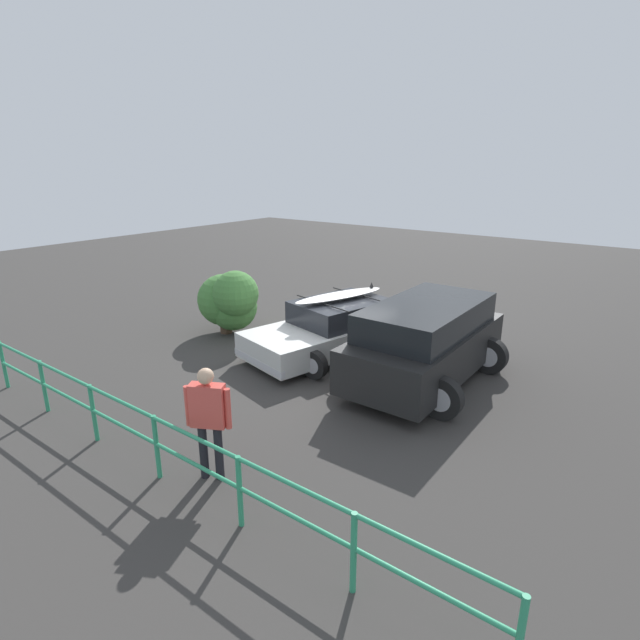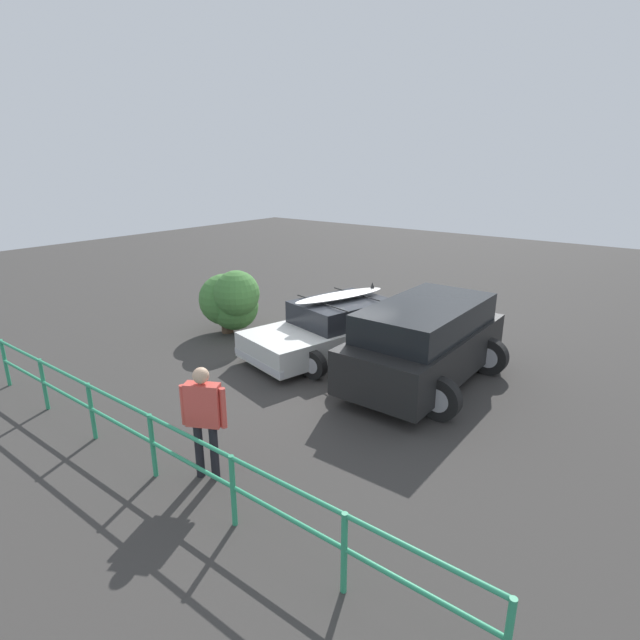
% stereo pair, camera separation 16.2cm
% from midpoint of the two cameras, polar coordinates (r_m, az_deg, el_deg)
% --- Properties ---
extents(ground_plane, '(44.00, 44.00, 0.02)m').
position_cam_midpoint_polar(ground_plane, '(12.03, 0.57, -3.90)').
color(ground_plane, '#383533').
rests_on(ground_plane, ground).
extents(sedan_car, '(3.04, 4.78, 1.54)m').
position_cam_midpoint_polar(sedan_car, '(12.01, 1.51, -0.85)').
color(sedan_car, silver).
rests_on(sedan_car, ground).
extents(suv_car, '(2.67, 4.40, 1.71)m').
position_cam_midpoint_polar(suv_car, '(10.45, 11.57, -2.39)').
color(suv_car, black).
rests_on(suv_car, ground).
extents(person_bystander, '(0.60, 0.40, 1.73)m').
position_cam_midpoint_polar(person_bystander, '(7.30, -13.28, -10.40)').
color(person_bystander, black).
rests_on(person_bystander, ground).
extents(railing_fence, '(10.20, 0.10, 1.00)m').
position_cam_midpoint_polar(railing_fence, '(7.69, -18.87, -12.50)').
color(railing_fence, '#2D9366').
rests_on(railing_fence, ground).
extents(bush_near_left, '(1.86, 1.67, 1.78)m').
position_cam_midpoint_polar(bush_near_left, '(13.39, -10.53, 2.33)').
color(bush_near_left, '#4C3828').
rests_on(bush_near_left, ground).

